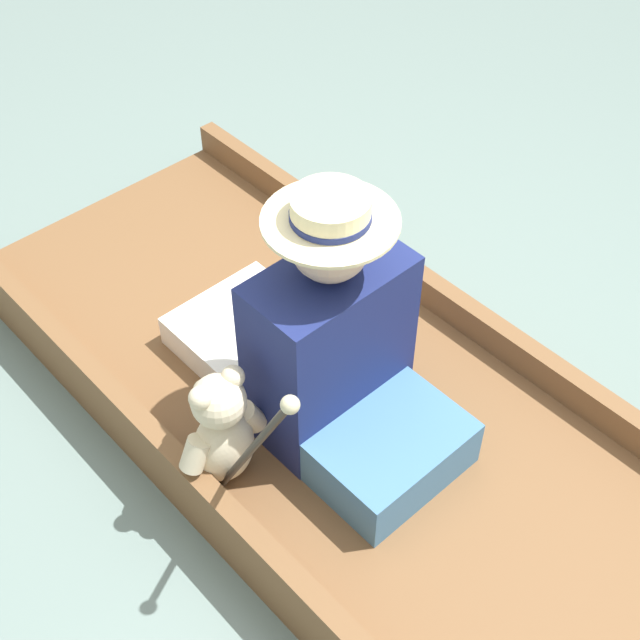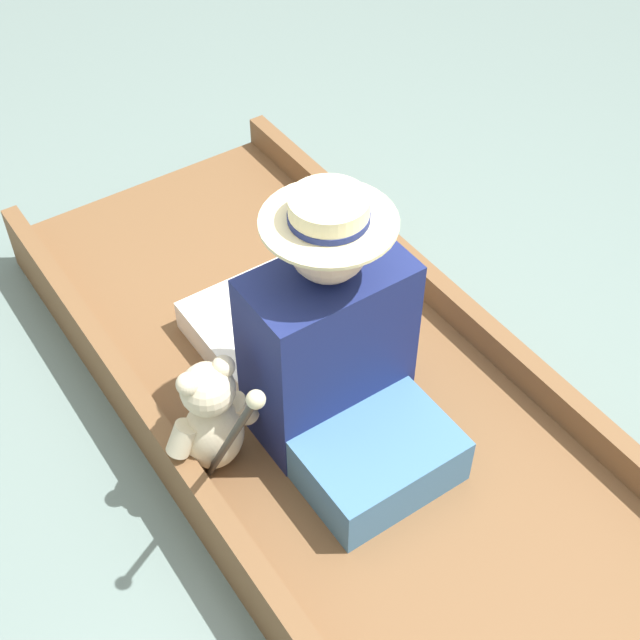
# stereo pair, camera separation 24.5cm
# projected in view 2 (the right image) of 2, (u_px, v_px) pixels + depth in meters

# --- Properties ---
(ground_plane) EXTENTS (16.00, 16.00, 0.00)m
(ground_plane) POSITION_uv_depth(u_px,v_px,m) (348.00, 441.00, 2.81)
(ground_plane) COLOR slate
(punt_boat) EXTENTS (1.11, 2.79, 0.25)m
(punt_boat) POSITION_uv_depth(u_px,v_px,m) (348.00, 426.00, 2.75)
(punt_boat) COLOR brown
(punt_boat) RESTS_ON ground_plane
(seat_cushion) EXTENTS (0.43, 0.30, 0.16)m
(seat_cushion) POSITION_uv_depth(u_px,v_px,m) (379.00, 461.00, 2.48)
(seat_cushion) COLOR teal
(seat_cushion) RESTS_ON punt_boat
(seated_person) EXTENTS (0.45, 0.76, 0.82)m
(seated_person) POSITION_uv_depth(u_px,v_px,m) (313.00, 331.00, 2.53)
(seated_person) COLOR white
(seated_person) RESTS_ON punt_boat
(teddy_bear) EXTENTS (0.29, 0.17, 0.41)m
(teddy_bear) POSITION_uv_depth(u_px,v_px,m) (211.00, 419.00, 2.45)
(teddy_bear) COLOR beige
(teddy_bear) RESTS_ON punt_boat
(wine_glass) EXTENTS (0.08, 0.08, 0.12)m
(wine_glass) POSITION_uv_depth(u_px,v_px,m) (349.00, 279.00, 2.99)
(wine_glass) COLOR silver
(wine_glass) RESTS_ON punt_boat
(walking_cane) EXTENTS (0.04, 0.35, 0.68)m
(walking_cane) POSITION_uv_depth(u_px,v_px,m) (235.00, 433.00, 2.16)
(walking_cane) COLOR #2D2823
(walking_cane) RESTS_ON punt_boat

